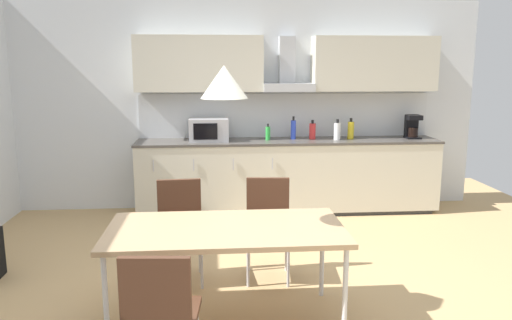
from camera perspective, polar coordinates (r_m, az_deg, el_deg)
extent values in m
cube|color=tan|center=(4.20, -1.80, -15.53)|extent=(8.10, 8.06, 0.02)
cube|color=silver|center=(6.52, -3.09, 6.24)|extent=(6.48, 0.10, 2.67)
cube|color=#333333|center=(6.48, 3.63, -5.62)|extent=(3.62, 0.55, 0.05)
cube|color=beige|center=(6.36, 3.67, -1.73)|extent=(3.77, 0.60, 0.85)
cube|color=#4C4742|center=(6.28, 3.72, 2.18)|extent=(3.79, 0.62, 0.03)
cube|color=silver|center=(5.99, -11.65, -0.65)|extent=(0.01, 0.01, 0.14)
cube|color=silver|center=(5.95, -7.14, -0.58)|extent=(0.01, 0.01, 0.14)
cube|color=silver|center=(5.95, -2.61, -0.52)|extent=(0.01, 0.01, 0.14)
cube|color=silver|center=(5.99, 1.90, -0.44)|extent=(0.01, 0.01, 0.14)
cube|color=silver|center=(6.53, 3.39, 5.13)|extent=(3.77, 0.02, 0.56)
cube|color=beige|center=(6.28, -6.52, 10.88)|extent=(1.57, 0.34, 0.68)
cube|color=beige|center=(6.59, 13.33, 10.65)|extent=(1.57, 0.34, 0.68)
cube|color=#B7BABF|center=(6.33, 3.65, 8.30)|extent=(0.63, 0.40, 0.10)
cube|color=#B7BABF|center=(6.43, 3.54, 11.14)|extent=(0.20, 0.16, 0.63)
cube|color=#ADADB2|center=(6.20, -5.40, 3.48)|extent=(0.48, 0.34, 0.28)
cube|color=black|center=(6.02, -5.80, 3.26)|extent=(0.29, 0.01, 0.20)
cube|color=black|center=(6.70, 17.44, 2.46)|extent=(0.18, 0.18, 0.02)
cylinder|color=black|center=(6.68, 17.51, 3.04)|extent=(0.12, 0.12, 0.12)
cube|color=black|center=(6.74, 17.32, 3.71)|extent=(0.16, 0.08, 0.30)
cube|color=black|center=(6.66, 17.60, 4.66)|extent=(0.18, 0.16, 0.06)
cylinder|color=green|center=(6.25, 1.37, 3.06)|extent=(0.06, 0.06, 0.17)
cylinder|color=black|center=(6.23, 1.37, 4.00)|extent=(0.02, 0.02, 0.04)
cylinder|color=white|center=(6.34, 9.27, 3.24)|extent=(0.08, 0.08, 0.21)
cylinder|color=black|center=(6.32, 9.30, 4.41)|extent=(0.03, 0.03, 0.05)
cylinder|color=blue|center=(6.33, 4.29, 3.46)|extent=(0.07, 0.07, 0.24)
cylinder|color=black|center=(6.31, 4.31, 4.77)|extent=(0.03, 0.03, 0.05)
cylinder|color=red|center=(6.36, 6.47, 3.28)|extent=(0.08, 0.08, 0.20)
cylinder|color=black|center=(6.35, 6.49, 4.37)|extent=(0.03, 0.03, 0.04)
cylinder|color=yellow|center=(6.45, 10.77, 3.35)|extent=(0.08, 0.08, 0.22)
cylinder|color=black|center=(6.44, 10.81, 4.52)|extent=(0.03, 0.03, 0.05)
cube|color=tan|center=(3.57, -3.46, -7.94)|extent=(1.68, 0.84, 0.04)
cylinder|color=silver|center=(3.45, -16.78, -15.58)|extent=(0.04, 0.04, 0.69)
cylinder|color=silver|center=(3.48, 10.13, -15.05)|extent=(0.04, 0.04, 0.69)
cylinder|color=silver|center=(4.10, -14.67, -11.16)|extent=(0.04, 0.04, 0.69)
cylinder|color=silver|center=(4.12, 7.56, -10.76)|extent=(0.04, 0.04, 0.69)
cube|color=#4C2D1E|center=(4.36, 1.38, -7.96)|extent=(0.43, 0.43, 0.04)
cube|color=#4C2D1E|center=(4.47, 1.36, -4.55)|extent=(0.38, 0.07, 0.40)
cylinder|color=silver|center=(4.29, 3.71, -11.66)|extent=(0.02, 0.02, 0.43)
cylinder|color=silver|center=(4.28, -0.93, -11.67)|extent=(0.02, 0.02, 0.43)
cylinder|color=silver|center=(4.60, 3.48, -10.05)|extent=(0.02, 0.02, 0.43)
cylinder|color=silver|center=(4.60, -0.82, -10.05)|extent=(0.02, 0.02, 0.43)
cube|color=#4C2D1E|center=(3.03, -10.58, -16.99)|extent=(0.43, 0.43, 0.04)
cube|color=#4C2D1E|center=(2.77, -11.43, -14.67)|extent=(0.38, 0.07, 0.40)
cube|color=#4C2D1E|center=(4.35, -8.66, -8.14)|extent=(0.43, 0.43, 0.04)
cube|color=#4C2D1E|center=(4.46, -8.76, -4.71)|extent=(0.38, 0.07, 0.40)
cylinder|color=silver|center=(4.28, -6.22, -11.78)|extent=(0.02, 0.02, 0.43)
cylinder|color=silver|center=(4.28, -10.88, -11.91)|extent=(0.02, 0.02, 0.43)
cylinder|color=silver|center=(4.59, -6.44, -10.16)|extent=(0.02, 0.02, 0.43)
cylinder|color=silver|center=(4.59, -10.75, -10.29)|extent=(0.02, 0.02, 0.43)
cone|color=silver|center=(3.39, -3.66, 8.89)|extent=(0.32, 0.32, 0.22)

